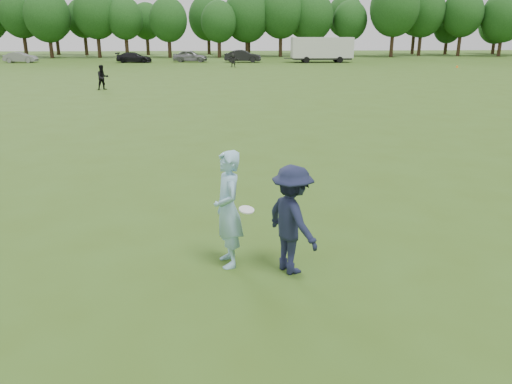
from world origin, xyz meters
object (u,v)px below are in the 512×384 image
at_px(thrower, 228,209).
at_px(car_b, 20,57).
at_px(defender, 292,220).
at_px(cargo_trailer, 322,49).
at_px(field_cone, 457,66).
at_px(car_d, 134,57).
at_px(car_f, 243,56).
at_px(car_e, 190,56).
at_px(player_far_a, 103,77).
at_px(player_far_d, 233,60).

height_order(thrower, car_b, thrower).
bearing_deg(thrower, defender, 60.09).
bearing_deg(cargo_trailer, car_b, 177.25).
bearing_deg(field_cone, car_b, 166.94).
distance_m(car_d, car_f, 14.33).
relative_size(thrower, car_e, 0.47).
bearing_deg(car_d, car_f, -88.09).
height_order(car_b, car_e, car_e).
xyz_separation_m(player_far_a, car_b, (-17.98, 32.60, -0.19)).
height_order(car_f, cargo_trailer, cargo_trailer).
bearing_deg(thrower, player_far_a, -176.15).
distance_m(car_d, car_e, 7.38).
bearing_deg(player_far_a, cargo_trailer, 25.97).
height_order(thrower, player_far_d, thrower).
xyz_separation_m(thrower, defender, (1.10, -0.34, -0.09)).
height_order(car_d, cargo_trailer, cargo_trailer).
relative_size(car_d, car_e, 1.01).
distance_m(car_b, cargo_trailer, 39.68).
height_order(defender, car_b, defender).
distance_m(player_far_d, cargo_trailer, 14.40).
height_order(thrower, car_e, thrower).
distance_m(thrower, car_e, 61.46).
height_order(player_far_d, cargo_trailer, cargo_trailer).
height_order(car_e, field_cone, car_e).
distance_m(defender, cargo_trailer, 60.86).
bearing_deg(thrower, field_cone, 138.37).
bearing_deg(car_d, defender, -165.05).
height_order(thrower, field_cone, thrower).
bearing_deg(car_b, car_d, -92.45).
xyz_separation_m(player_far_a, car_f, (11.22, 31.55, -0.08)).
xyz_separation_m(player_far_d, car_b, (-27.75, 10.00, -0.12)).
xyz_separation_m(car_d, car_e, (7.34, 0.82, 0.11)).
relative_size(car_b, car_d, 0.90).
relative_size(thrower, player_far_d, 1.33).
height_order(player_far_a, cargo_trailer, cargo_trailer).
relative_size(defender, car_e, 0.42).
bearing_deg(car_f, cargo_trailer, -87.23).
bearing_deg(car_b, thrower, -155.98).
bearing_deg(thrower, player_far_d, 165.80).
relative_size(player_far_a, field_cone, 5.79).
xyz_separation_m(player_far_a, car_e, (4.23, 32.64, -0.09)).
relative_size(player_far_d, car_b, 0.39).
xyz_separation_m(thrower, car_f, (2.57, 60.20, -0.27)).
height_order(player_far_a, player_far_d, player_far_a).
xyz_separation_m(player_far_d, car_d, (-12.87, 9.23, -0.13)).
distance_m(thrower, cargo_trailer, 60.76).
xyz_separation_m(car_b, field_cone, (53.37, -12.38, -0.53)).
relative_size(player_far_a, cargo_trailer, 0.19).
distance_m(thrower, car_f, 60.26).
relative_size(car_b, car_e, 0.91).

